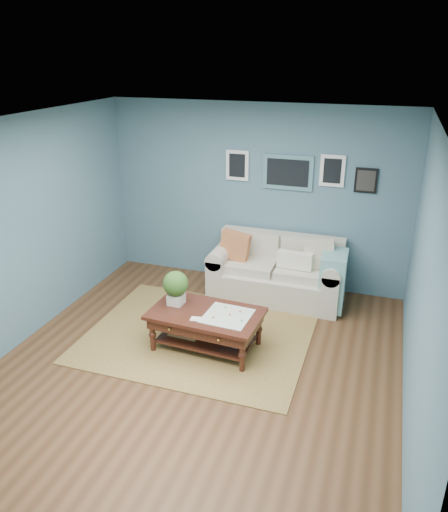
% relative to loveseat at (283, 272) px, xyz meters
% --- Properties ---
extents(room_shell, '(5.00, 5.02, 2.70)m').
position_rel_loveseat_xyz_m(room_shell, '(-0.53, -1.97, 0.96)').
color(room_shell, brown).
rests_on(room_shell, ground).
extents(area_rug, '(2.76, 2.20, 0.01)m').
position_rel_loveseat_xyz_m(area_rug, '(-0.77, -1.40, -0.40)').
color(area_rug, brown).
rests_on(area_rug, ground).
extents(loveseat, '(1.92, 0.87, 0.99)m').
position_rel_loveseat_xyz_m(loveseat, '(0.00, 0.00, 0.00)').
color(loveseat, beige).
rests_on(loveseat, ground).
extents(coffee_table, '(1.36, 0.84, 0.92)m').
position_rel_loveseat_xyz_m(coffee_table, '(-0.65, -1.60, 0.01)').
color(coffee_table, black).
rests_on(coffee_table, ground).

